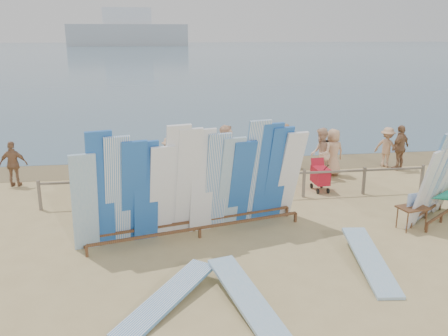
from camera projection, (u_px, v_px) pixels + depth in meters
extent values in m
plane|color=tan|center=(262.00, 240.00, 11.93)|extent=(160.00, 160.00, 0.00)
cube|color=#3E5B70|center=(163.00, 51.00, 133.72)|extent=(320.00, 240.00, 0.02)
cube|color=olive|center=(223.00, 164.00, 18.78)|extent=(40.00, 2.60, 0.01)
cube|color=#999EA3|center=(128.00, 35.00, 180.45)|extent=(45.00, 8.00, 8.00)
cube|color=silver|center=(127.00, 16.00, 178.52)|extent=(18.00, 6.00, 6.00)
cube|color=#756858|center=(242.00, 176.00, 14.56)|extent=(12.00, 0.06, 0.06)
cube|color=#756858|center=(40.00, 195.00, 13.84)|extent=(0.08, 0.08, 0.90)
cube|color=#756858|center=(109.00, 192.00, 14.11)|extent=(0.08, 0.08, 0.90)
cube|color=#756858|center=(177.00, 189.00, 14.39)|extent=(0.08, 0.08, 0.90)
cube|color=#756858|center=(241.00, 186.00, 14.66)|extent=(0.08, 0.08, 0.90)
cube|color=#756858|center=(304.00, 184.00, 14.93)|extent=(0.08, 0.08, 0.90)
cube|color=#756858|center=(364.00, 181.00, 15.21)|extent=(0.08, 0.08, 0.90)
cube|color=#756858|center=(422.00, 178.00, 15.48)|extent=(0.08, 0.08, 0.90)
cube|color=brown|center=(200.00, 228.00, 11.99)|extent=(5.43, 1.41, 0.06)
cube|color=brown|center=(194.00, 221.00, 12.41)|extent=(5.43, 1.41, 0.06)
cube|color=#7EABCA|center=(85.00, 203.00, 10.95)|extent=(0.72, 0.72, 2.47)
cube|color=#235BB0|center=(101.00, 191.00, 11.02)|extent=(0.74, 0.80, 2.97)
cube|color=white|center=(118.00, 192.00, 11.18)|extent=(0.77, 0.92, 2.83)
cube|color=#235BB0|center=(134.00, 192.00, 11.34)|extent=(0.78, 0.98, 2.70)
cube|color=#235BB0|center=(146.00, 192.00, 11.45)|extent=(0.72, 0.73, 2.64)
cube|color=white|center=(162.00, 193.00, 11.61)|extent=(0.75, 0.86, 2.50)
cube|color=white|center=(176.00, 182.00, 11.68)|extent=(0.78, 0.96, 2.99)
cube|color=white|center=(188.00, 182.00, 11.80)|extent=(0.77, 0.94, 2.88)
cube|color=white|center=(202.00, 182.00, 11.95)|extent=(0.71, 0.70, 2.82)
cube|color=white|center=(216.00, 183.00, 12.11)|extent=(0.74, 0.80, 2.68)
cube|color=#7EABCA|center=(230.00, 183.00, 12.26)|extent=(0.75, 0.86, 2.56)
cube|color=#235BB0|center=(240.00, 184.00, 12.39)|extent=(0.76, 0.88, 2.44)
cube|color=white|center=(254.00, 173.00, 12.46)|extent=(0.76, 0.90, 2.95)
cube|color=#235BB0|center=(267.00, 173.00, 12.61)|extent=(0.75, 0.85, 2.84)
cube|color=#235BB0|center=(276.00, 174.00, 12.73)|extent=(0.76, 0.88, 2.72)
cube|color=white|center=(289.00, 176.00, 12.89)|extent=(0.79, 1.01, 2.57)
cube|color=brown|center=(442.00, 214.00, 12.97)|extent=(1.57, 1.18, 0.06)
cube|color=brown|center=(426.00, 210.00, 13.26)|extent=(1.57, 1.18, 0.06)
cube|color=white|center=(424.00, 190.00, 12.28)|extent=(0.76, 0.77, 2.19)
cube|color=white|center=(431.00, 180.00, 12.47)|extent=(0.85, 0.89, 2.62)
cube|color=white|center=(436.00, 179.00, 12.73)|extent=(0.86, 0.90, 2.51)
cube|color=white|center=(441.00, 178.00, 12.99)|extent=(0.87, 0.91, 2.40)
cube|color=white|center=(445.00, 177.00, 13.20)|extent=(0.87, 0.92, 2.30)
cone|color=#1B9979|center=(447.00, 196.00, 13.25)|extent=(1.30, 0.85, 0.56)
cube|color=brown|center=(413.00, 208.00, 12.46)|extent=(0.85, 0.68, 0.04)
cube|color=white|center=(414.00, 200.00, 12.40)|extent=(0.39, 0.11, 0.35)
cube|color=#7EABCA|center=(247.00, 307.00, 9.04)|extent=(1.22, 2.74, 0.42)
cube|color=#7EABCA|center=(369.00, 268.00, 10.53)|extent=(0.86, 2.73, 0.40)
cube|color=white|center=(167.00, 305.00, 9.09)|extent=(2.11, 2.47, 0.31)
cube|color=#AD1222|center=(242.00, 181.00, 15.52)|extent=(0.79, 0.77, 0.05)
cube|color=#AD1222|center=(245.00, 170.00, 15.67)|extent=(0.60, 0.46, 0.59)
cube|color=#AD1222|center=(279.00, 177.00, 15.93)|extent=(0.75, 0.72, 0.05)
cube|color=#AD1222|center=(275.00, 167.00, 16.06)|extent=(0.61, 0.39, 0.58)
cube|color=#AD1222|center=(320.00, 175.00, 15.51)|extent=(0.47, 0.75, 0.53)
cube|color=#AD1222|center=(318.00, 163.00, 15.69)|extent=(0.44, 0.18, 0.34)
imported|color=beige|center=(321.00, 153.00, 16.79)|extent=(0.65, 0.97, 1.82)
imported|color=#8C6042|center=(176.00, 162.00, 16.03)|extent=(0.98, 0.95, 1.63)
imported|color=#8C6042|center=(143.00, 166.00, 15.71)|extent=(0.33, 0.57, 1.54)
imported|color=tan|center=(128.00, 171.00, 14.99)|extent=(0.60, 0.88, 1.63)
imported|color=#8C6042|center=(400.00, 148.00, 17.82)|extent=(1.09, 0.89, 1.72)
imported|color=tan|center=(170.00, 159.00, 16.62)|extent=(1.07, 0.74, 1.54)
imported|color=#8C6042|center=(14.00, 164.00, 15.92)|extent=(0.94, 0.46, 1.55)
imported|color=beige|center=(226.00, 149.00, 17.43)|extent=(0.70, 1.72, 1.81)
imported|color=beige|center=(101.00, 159.00, 16.60)|extent=(1.36, 1.30, 1.53)
imported|color=tan|center=(387.00, 147.00, 18.24)|extent=(0.97, 1.03, 1.56)
imported|color=tan|center=(333.00, 152.00, 17.15)|extent=(0.89, 0.51, 1.72)
imported|color=#8C6042|center=(286.00, 145.00, 18.29)|extent=(0.44, 0.66, 1.69)
imported|color=beige|center=(104.00, 169.00, 14.90)|extent=(0.96, 0.70, 1.79)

